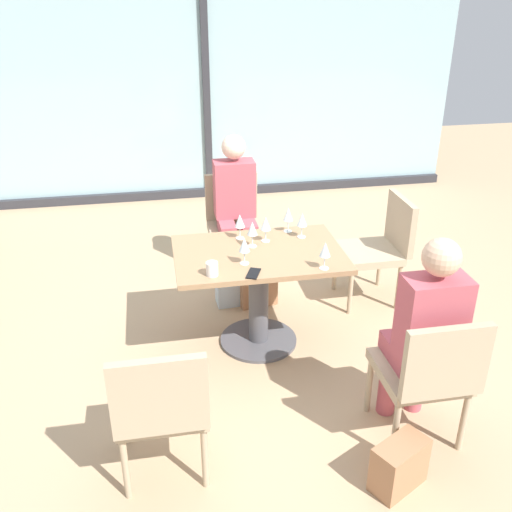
# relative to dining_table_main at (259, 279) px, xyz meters

# --- Properties ---
(ground_plane) EXTENTS (12.00, 12.00, 0.00)m
(ground_plane) POSITION_rel_dining_table_main_xyz_m (0.00, 0.00, -0.52)
(ground_plane) COLOR tan
(window_wall_backdrop) EXTENTS (5.90, 0.10, 2.70)m
(window_wall_backdrop) POSITION_rel_dining_table_main_xyz_m (0.00, 3.20, 0.69)
(window_wall_backdrop) COLOR #97B7BC
(window_wall_backdrop) RESTS_ON ground_plane
(dining_table_main) EXTENTS (1.15, 0.77, 0.73)m
(dining_table_main) POSITION_rel_dining_table_main_xyz_m (0.00, 0.00, 0.00)
(dining_table_main) COLOR #997551
(dining_table_main) RESTS_ON ground_plane
(chair_near_window) EXTENTS (0.46, 0.51, 0.87)m
(chair_near_window) POSITION_rel_dining_table_main_xyz_m (0.00, 1.16, -0.02)
(chair_near_window) COLOR tan
(chair_near_window) RESTS_ON ground_plane
(chair_front_right) EXTENTS (0.46, 0.50, 0.87)m
(chair_front_right) POSITION_rel_dining_table_main_xyz_m (0.72, -1.16, -0.02)
(chair_front_right) COLOR tan
(chair_front_right) RESTS_ON ground_plane
(chair_front_left) EXTENTS (0.46, 0.50, 0.87)m
(chair_front_left) POSITION_rel_dining_table_main_xyz_m (-0.72, -1.16, -0.02)
(chair_front_left) COLOR tan
(chair_front_left) RESTS_ON ground_plane
(chair_far_right) EXTENTS (0.50, 0.46, 0.87)m
(chair_far_right) POSITION_rel_dining_table_main_xyz_m (1.08, 0.45, -0.02)
(chair_far_right) COLOR tan
(chair_far_right) RESTS_ON ground_plane
(person_near_window) EXTENTS (0.34, 0.39, 1.26)m
(person_near_window) POSITION_rel_dining_table_main_xyz_m (-0.00, 1.05, 0.18)
(person_near_window) COLOR #B24C56
(person_near_window) RESTS_ON ground_plane
(person_front_right) EXTENTS (0.34, 0.39, 1.26)m
(person_front_right) POSITION_rel_dining_table_main_xyz_m (0.72, -1.05, 0.18)
(person_front_right) COLOR #B24C56
(person_front_right) RESTS_ON ground_plane
(wine_glass_0) EXTENTS (0.07, 0.07, 0.18)m
(wine_glass_0) POSITION_rel_dining_table_main_xyz_m (0.27, 0.30, 0.34)
(wine_glass_0) COLOR silver
(wine_glass_0) RESTS_ON dining_table_main
(wine_glass_1) EXTENTS (0.07, 0.07, 0.18)m
(wine_glass_1) POSITION_rel_dining_table_main_xyz_m (0.35, 0.18, 0.34)
(wine_glass_1) COLOR silver
(wine_glass_1) RESTS_ON dining_table_main
(wine_glass_2) EXTENTS (0.07, 0.07, 0.18)m
(wine_glass_2) POSITION_rel_dining_table_main_xyz_m (-0.12, -0.16, 0.34)
(wine_glass_2) COLOR silver
(wine_glass_2) RESTS_ON dining_table_main
(wine_glass_3) EXTENTS (0.07, 0.07, 0.18)m
(wine_glass_3) POSITION_rel_dining_table_main_xyz_m (-0.03, 0.09, 0.34)
(wine_glass_3) COLOR silver
(wine_glass_3) RESTS_ON dining_table_main
(wine_glass_4) EXTENTS (0.07, 0.07, 0.18)m
(wine_glass_4) POSITION_rel_dining_table_main_xyz_m (0.08, 0.16, 0.34)
(wine_glass_4) COLOR silver
(wine_glass_4) RESTS_ON dining_table_main
(wine_glass_5) EXTENTS (0.07, 0.07, 0.18)m
(wine_glass_5) POSITION_rel_dining_table_main_xyz_m (-0.09, 0.24, 0.34)
(wine_glass_5) COLOR silver
(wine_glass_5) RESTS_ON dining_table_main
(wine_glass_6) EXTENTS (0.07, 0.07, 0.18)m
(wine_glass_6) POSITION_rel_dining_table_main_xyz_m (0.37, -0.32, 0.34)
(wine_glass_6) COLOR silver
(wine_glass_6) RESTS_ON dining_table_main
(coffee_cup) EXTENTS (0.08, 0.08, 0.09)m
(coffee_cup) POSITION_rel_dining_table_main_xyz_m (-0.35, -0.28, 0.26)
(coffee_cup) COLOR white
(coffee_cup) RESTS_ON dining_table_main
(cell_phone_on_table) EXTENTS (0.12, 0.16, 0.01)m
(cell_phone_on_table) POSITION_rel_dining_table_main_xyz_m (-0.09, -0.31, 0.22)
(cell_phone_on_table) COLOR black
(cell_phone_on_table) RESTS_ON dining_table_main
(handbag_0) EXTENTS (0.31, 0.18, 0.28)m
(handbag_0) POSITION_rel_dining_table_main_xyz_m (-0.09, 0.58, -0.38)
(handbag_0) COLOR silver
(handbag_0) RESTS_ON ground_plane
(handbag_1) EXTENTS (0.34, 0.28, 0.28)m
(handbag_1) POSITION_rel_dining_table_main_xyz_m (0.47, -1.44, -0.38)
(handbag_1) COLOR #A3704C
(handbag_1) RESTS_ON ground_plane
(handbag_2) EXTENTS (0.32, 0.21, 0.28)m
(handbag_2) POSITION_rel_dining_table_main_xyz_m (0.09, 0.54, -0.38)
(handbag_2) COLOR #A3704C
(handbag_2) RESTS_ON ground_plane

